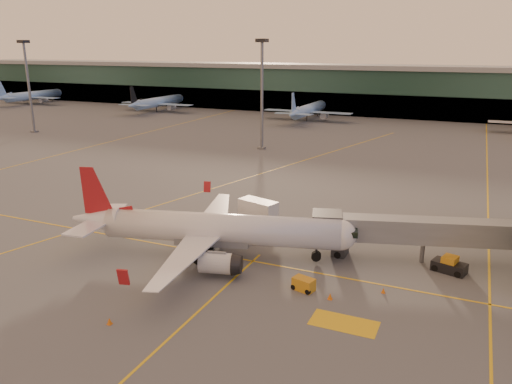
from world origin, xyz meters
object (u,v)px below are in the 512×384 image
at_px(main_airplane, 212,229).
at_px(catering_truck, 259,213).
at_px(gpu_cart, 304,284).
at_px(pushback_tug, 449,266).

bearing_deg(main_airplane, catering_truck, 67.18).
xyz_separation_m(main_airplane, catering_truck, (1.44, 10.38, -1.00)).
height_order(main_airplane, catering_truck, main_airplane).
distance_m(catering_truck, gpu_cart, 18.20).
height_order(catering_truck, gpu_cart, catering_truck).
relative_size(main_airplane, gpu_cart, 13.42).
xyz_separation_m(catering_truck, gpu_cart, (11.20, -14.25, -1.70)).
bearing_deg(pushback_tug, main_airplane, -148.64).
xyz_separation_m(catering_truck, pushback_tug, (24.47, -3.71, -1.59)).
relative_size(main_airplane, catering_truck, 5.86).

